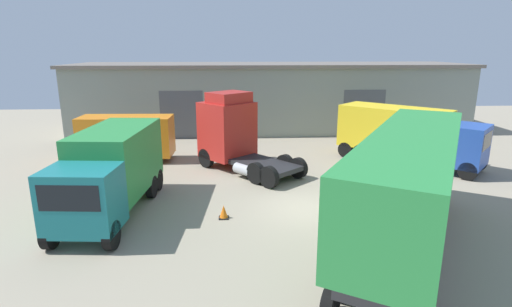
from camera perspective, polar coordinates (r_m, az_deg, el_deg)
The scene contains 8 objects.
ground_plane at distance 17.22m, azimuth 7.08°, elevation -7.87°, with size 60.00×60.00×0.00m, color gray.
warehouse_building at distance 33.69m, azimuth 1.96°, elevation 8.16°, with size 31.73×7.93×5.42m.
tractor_unit_red at distance 22.46m, azimuth -3.40°, elevation 3.00°, with size 5.91×6.22×4.27m.
container_trailer_green at distance 13.92m, azimuth 21.16°, elevation -3.18°, with size 7.81×10.83×3.97m.
box_truck_teal at distance 17.15m, azimuth -19.95°, elevation -2.01°, with size 2.95×7.13×3.40m.
box_truck_blue at distance 24.89m, azimuth 20.81°, elevation 2.82°, with size 7.51×7.29×3.24m.
delivery_van_orange at distance 25.16m, azimuth -18.29°, elevation 2.25°, with size 5.57×2.19×2.70m.
traffic_cone at distance 16.18m, azimuth -4.64°, elevation -8.36°, with size 0.40×0.40×0.55m.
Camera 1 is at (-2.95, -15.63, 6.60)m, focal length 28.00 mm.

